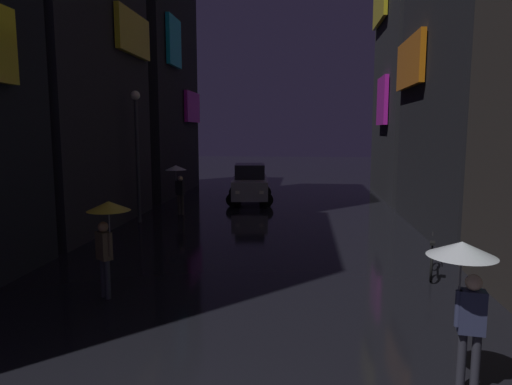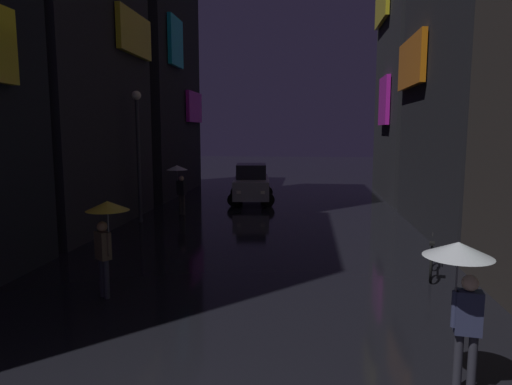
{
  "view_description": "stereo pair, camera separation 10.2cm",
  "coord_description": "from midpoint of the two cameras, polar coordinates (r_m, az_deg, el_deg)",
  "views": [
    {
      "loc": [
        1.38,
        -3.4,
        3.57
      ],
      "look_at": [
        0.0,
        9.87,
        1.76
      ],
      "focal_mm": 32.0,
      "sensor_mm": 36.0,
      "label": 1
    },
    {
      "loc": [
        1.48,
        -3.39,
        3.57
      ],
      "look_at": [
        0.0,
        9.87,
        1.76
      ],
      "focal_mm": 32.0,
      "sensor_mm": 36.0,
      "label": 2
    }
  ],
  "objects": [
    {
      "name": "building_left_far",
      "position": [
        27.11,
        -13.22,
        13.18
      ],
      "size": [
        4.25,
        8.13,
        12.48
      ],
      "color": "black",
      "rests_on": "ground"
    },
    {
      "name": "pedestrian_foreground_left_clear",
      "position": [
        6.74,
        24.68,
        -9.37
      ],
      "size": [
        0.9,
        0.9,
        2.12
      ],
      "color": "#2D2D38",
      "rests_on": "ground"
    },
    {
      "name": "pedestrian_midstreet_left_yellow",
      "position": [
        10.07,
        -17.95,
        -3.54
      ],
      "size": [
        0.9,
        0.9,
        2.12
      ],
      "color": "#2D2D38",
      "rests_on": "ground"
    },
    {
      "name": "pedestrian_far_right_clear",
      "position": [
        19.69,
        -9.52,
        2.08
      ],
      "size": [
        0.9,
        0.9,
        2.12
      ],
      "color": "#38332D",
      "rests_on": "ground"
    },
    {
      "name": "bicycle_parked_at_storefront",
      "position": [
        12.26,
        21.3,
        -7.85
      ],
      "size": [
        0.55,
        1.77,
        0.96
      ],
      "color": "black",
      "rests_on": "ground"
    },
    {
      "name": "car_distant",
      "position": [
        22.9,
        -0.47,
        1.09
      ],
      "size": [
        2.55,
        4.29,
        1.92
      ],
      "color": "#99999E",
      "rests_on": "ground"
    },
    {
      "name": "streetlamp_left_far",
      "position": [
        18.22,
        -14.38,
        6.36
      ],
      "size": [
        0.36,
        0.36,
        5.08
      ],
      "color": "#2D2D33",
      "rests_on": "ground"
    }
  ]
}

